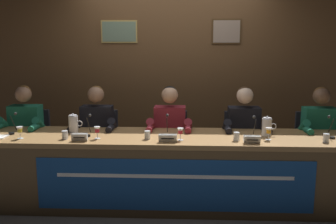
# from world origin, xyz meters

# --- Properties ---
(ground_plane) EXTENTS (12.00, 12.00, 0.00)m
(ground_plane) POSITION_xyz_m (0.00, 0.00, 0.00)
(ground_plane) COLOR #4C4742
(wall_back_panelled) EXTENTS (5.77, 0.14, 2.60)m
(wall_back_panelled) POSITION_xyz_m (-0.00, 1.36, 1.30)
(wall_back_panelled) COLOR brown
(wall_back_panelled) RESTS_ON ground_plane
(conference_table) EXTENTS (4.57, 0.78, 0.75)m
(conference_table) POSITION_xyz_m (0.00, -0.12, 0.52)
(conference_table) COLOR olive
(conference_table) RESTS_ON ground_plane
(chair_far_left) EXTENTS (0.44, 0.44, 0.89)m
(chair_far_left) POSITION_xyz_m (-1.71, 0.57, 0.43)
(chair_far_left) COLOR black
(chair_far_left) RESTS_ON ground_plane
(panelist_far_left) EXTENTS (0.51, 0.48, 1.22)m
(panelist_far_left) POSITION_xyz_m (-1.71, 0.37, 0.71)
(panelist_far_left) COLOR black
(panelist_far_left) RESTS_ON ground_plane
(juice_glass_far_left) EXTENTS (0.06, 0.06, 0.12)m
(juice_glass_far_left) POSITION_xyz_m (-1.49, -0.20, 0.83)
(juice_glass_far_left) COLOR white
(juice_glass_far_left) RESTS_ON conference_table
(microphone_far_left) EXTENTS (0.06, 0.17, 0.22)m
(microphone_far_left) POSITION_xyz_m (-1.66, 0.01, 0.82)
(microphone_far_left) COLOR black
(microphone_far_left) RESTS_ON conference_table
(chair_left) EXTENTS (0.44, 0.44, 0.89)m
(chair_left) POSITION_xyz_m (-0.85, 0.57, 0.43)
(chair_left) COLOR black
(chair_left) RESTS_ON ground_plane
(panelist_left) EXTENTS (0.51, 0.48, 1.22)m
(panelist_left) POSITION_xyz_m (-0.85, 0.37, 0.71)
(panelist_left) COLOR black
(panelist_left) RESTS_ON ground_plane
(nameplate_left) EXTENTS (0.16, 0.06, 0.08)m
(nameplate_left) POSITION_xyz_m (-0.86, -0.27, 0.79)
(nameplate_left) COLOR white
(nameplate_left) RESTS_ON conference_table
(juice_glass_left) EXTENTS (0.06, 0.06, 0.12)m
(juice_glass_left) POSITION_xyz_m (-0.71, -0.17, 0.83)
(juice_glass_left) COLOR white
(juice_glass_left) RESTS_ON conference_table
(water_cup_left) EXTENTS (0.06, 0.06, 0.08)m
(water_cup_left) POSITION_xyz_m (-1.03, -0.20, 0.79)
(water_cup_left) COLOR silver
(water_cup_left) RESTS_ON conference_table
(microphone_left) EXTENTS (0.06, 0.17, 0.22)m
(microphone_left) POSITION_xyz_m (-0.83, -0.05, 0.82)
(microphone_left) COLOR black
(microphone_left) RESTS_ON conference_table
(chair_center) EXTENTS (0.44, 0.44, 0.89)m
(chair_center) POSITION_xyz_m (0.00, 0.57, 0.43)
(chair_center) COLOR black
(chair_center) RESTS_ON ground_plane
(panelist_center) EXTENTS (0.51, 0.48, 1.22)m
(panelist_center) POSITION_xyz_m (0.00, 0.37, 0.71)
(panelist_center) COLOR black
(panelist_center) RESTS_ON ground_plane
(nameplate_center) EXTENTS (0.18, 0.06, 0.08)m
(nameplate_center) POSITION_xyz_m (0.01, -0.27, 0.79)
(nameplate_center) COLOR white
(nameplate_center) RESTS_ON conference_table
(juice_glass_center) EXTENTS (0.06, 0.06, 0.12)m
(juice_glass_center) POSITION_xyz_m (0.13, -0.19, 0.83)
(juice_glass_center) COLOR white
(juice_glass_center) RESTS_ON conference_table
(water_cup_center) EXTENTS (0.06, 0.06, 0.08)m
(water_cup_center) POSITION_xyz_m (-0.20, -0.16, 0.79)
(water_cup_center) COLOR silver
(water_cup_center) RESTS_ON conference_table
(microphone_center) EXTENTS (0.06, 0.17, 0.22)m
(microphone_center) POSITION_xyz_m (-0.01, -0.00, 0.82)
(microphone_center) COLOR black
(microphone_center) RESTS_ON conference_table
(chair_right) EXTENTS (0.44, 0.44, 0.89)m
(chair_right) POSITION_xyz_m (0.85, 0.57, 0.43)
(chair_right) COLOR black
(chair_right) RESTS_ON ground_plane
(panelist_right) EXTENTS (0.51, 0.48, 1.22)m
(panelist_right) POSITION_xyz_m (0.85, 0.37, 0.71)
(panelist_right) COLOR black
(panelist_right) RESTS_ON ground_plane
(nameplate_right) EXTENTS (0.16, 0.06, 0.08)m
(nameplate_right) POSITION_xyz_m (0.82, -0.28, 0.79)
(nameplate_right) COLOR white
(nameplate_right) RESTS_ON conference_table
(juice_glass_right) EXTENTS (0.06, 0.06, 0.12)m
(juice_glass_right) POSITION_xyz_m (1.01, -0.13, 0.83)
(juice_glass_right) COLOR white
(juice_glass_right) RESTS_ON conference_table
(water_cup_right) EXTENTS (0.06, 0.06, 0.08)m
(water_cup_right) POSITION_xyz_m (0.69, -0.18, 0.79)
(water_cup_right) COLOR silver
(water_cup_right) RESTS_ON conference_table
(microphone_right) EXTENTS (0.06, 0.17, 0.22)m
(microphone_right) POSITION_xyz_m (0.89, -0.06, 0.82)
(microphone_right) COLOR black
(microphone_right) RESTS_ON conference_table
(chair_far_right) EXTENTS (0.44, 0.44, 0.89)m
(chair_far_right) POSITION_xyz_m (1.71, 0.57, 0.43)
(chair_far_right) COLOR black
(chair_far_right) RESTS_ON ground_plane
(panelist_far_right) EXTENTS (0.51, 0.48, 1.22)m
(panelist_far_right) POSITION_xyz_m (1.71, 0.37, 0.71)
(panelist_far_right) COLOR black
(panelist_far_right) RESTS_ON ground_plane
(water_cup_far_right) EXTENTS (0.06, 0.06, 0.08)m
(water_cup_far_right) POSITION_xyz_m (1.55, -0.20, 0.79)
(water_cup_far_right) COLOR silver
(water_cup_far_right) RESTS_ON conference_table
(microphone_far_right) EXTENTS (0.06, 0.17, 0.22)m
(microphone_far_right) POSITION_xyz_m (1.67, -0.01, 0.82)
(microphone_far_right) COLOR black
(microphone_far_right) RESTS_ON conference_table
(water_pitcher_left_side) EXTENTS (0.15, 0.10, 0.21)m
(water_pitcher_left_side) POSITION_xyz_m (-1.03, 0.09, 0.84)
(water_pitcher_left_side) COLOR silver
(water_pitcher_left_side) RESTS_ON conference_table
(water_pitcher_right_side) EXTENTS (0.15, 0.10, 0.21)m
(water_pitcher_right_side) POSITION_xyz_m (1.03, 0.04, 0.84)
(water_pitcher_right_side) COLOR silver
(water_pitcher_right_side) RESTS_ON conference_table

